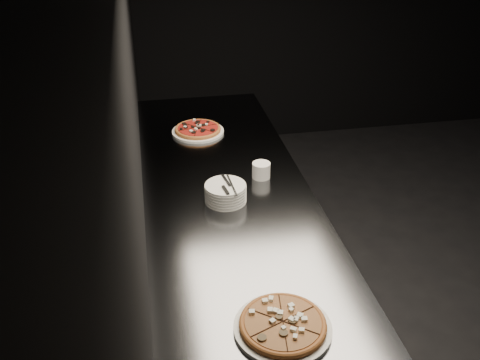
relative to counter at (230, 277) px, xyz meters
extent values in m
cube|color=black|center=(-0.37, 0.00, 0.94)|extent=(0.02, 5.00, 2.80)
cube|color=#55565C|center=(0.00, 0.00, -0.01)|extent=(0.70, 2.40, 0.90)
cube|color=#55565C|center=(0.00, 0.00, 0.45)|extent=(0.74, 2.44, 0.02)
cylinder|color=white|center=(0.03, -0.82, 0.47)|extent=(0.31, 0.31, 0.01)
cylinder|color=#BA7038|center=(0.03, -0.82, 0.48)|extent=(0.35, 0.35, 0.01)
torus|color=#BA7038|center=(0.03, -0.82, 0.49)|extent=(0.35, 0.35, 0.02)
cylinder|color=#D99048|center=(0.03, -0.82, 0.49)|extent=(0.31, 0.31, 0.01)
cylinder|color=white|center=(-0.06, 0.68, 0.47)|extent=(0.28, 0.28, 0.01)
cylinder|color=#BA7038|center=(-0.06, 0.68, 0.48)|extent=(0.30, 0.30, 0.01)
torus|color=#BA7038|center=(-0.06, 0.68, 0.48)|extent=(0.30, 0.30, 0.02)
cylinder|color=#B02019|center=(-0.06, 0.68, 0.49)|extent=(0.27, 0.27, 0.01)
cylinder|color=white|center=(-0.02, -0.04, 0.47)|extent=(0.18, 0.18, 0.01)
cylinder|color=white|center=(-0.02, -0.04, 0.48)|extent=(0.18, 0.18, 0.01)
cylinder|color=white|center=(-0.02, -0.04, 0.49)|extent=(0.18, 0.18, 0.01)
cylinder|color=white|center=(-0.02, -0.04, 0.51)|extent=(0.18, 0.18, 0.01)
cylinder|color=white|center=(-0.02, -0.04, 0.52)|extent=(0.18, 0.18, 0.01)
cylinder|color=white|center=(-0.02, -0.04, 0.53)|extent=(0.18, 0.18, 0.01)
cube|color=silver|center=(-0.01, 0.00, 0.54)|extent=(0.03, 0.12, 0.00)
cube|color=black|center=(-0.03, -0.09, 0.54)|extent=(0.02, 0.07, 0.01)
cube|color=silver|center=(0.01, -0.05, 0.54)|extent=(0.04, 0.18, 0.00)
cylinder|color=white|center=(0.17, 0.13, 0.50)|extent=(0.08, 0.08, 0.07)
cylinder|color=black|center=(0.17, 0.13, 0.52)|extent=(0.07, 0.07, 0.01)
camera|label=1|loc=(-0.32, -1.97, 1.68)|focal=40.00mm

